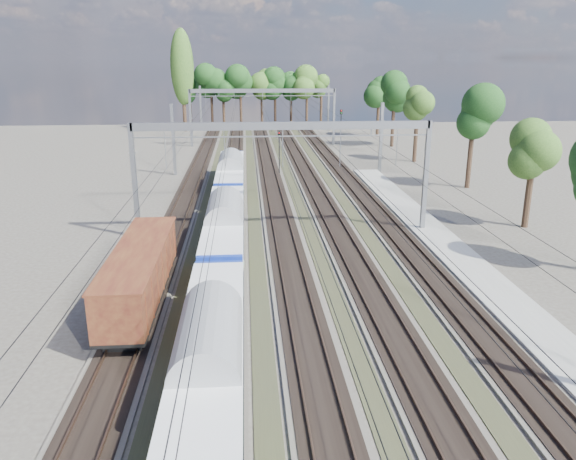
{
  "coord_description": "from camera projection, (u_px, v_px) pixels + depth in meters",
  "views": [
    {
      "loc": [
        -2.87,
        -13.3,
        13.68
      ],
      "look_at": [
        -0.2,
        21.99,
        2.8
      ],
      "focal_mm": 35.0,
      "sensor_mm": 36.0,
      "label": 1
    }
  ],
  "objects": [
    {
      "name": "catenary",
      "position": [
        273.0,
        123.0,
        65.26
      ],
      "size": [
        25.65,
        130.0,
        9.0
      ],
      "color": "gray",
      "rests_on": "ground"
    },
    {
      "name": "emu_train",
      "position": [
        225.0,
        221.0,
        40.62
      ],
      "size": [
        2.75,
        58.2,
        4.02
      ],
      "color": "black",
      "rests_on": "ground"
    },
    {
      "name": "tree_belt",
      "position": [
        296.0,
        91.0,
        105.37
      ],
      "size": [
        40.17,
        98.03,
        11.44
      ],
      "color": "black",
      "rests_on": "ground"
    },
    {
      "name": "signal_near",
      "position": [
        279.0,
        148.0,
        67.84
      ],
      "size": [
        0.36,
        0.33,
        5.19
      ],
      "rotation": [
        0.0,
        0.0,
        -0.27
      ],
      "color": "black",
      "rests_on": "ground"
    },
    {
      "name": "worker",
      "position": [
        272.0,
        127.0,
        108.29
      ],
      "size": [
        0.5,
        0.66,
        1.63
      ],
      "primitive_type": "imported",
      "rotation": [
        0.0,
        0.0,
        1.37
      ],
      "color": "black",
      "rests_on": "ground"
    },
    {
      "name": "track_bed",
      "position": [
        274.0,
        191.0,
        59.76
      ],
      "size": [
        21.0,
        130.0,
        0.34
      ],
      "color": "#47423A",
      "rests_on": "ground"
    },
    {
      "name": "freight_boxcar",
      "position": [
        140.0,
        272.0,
        31.79
      ],
      "size": [
        2.69,
        12.96,
        3.34
      ],
      "color": "black",
      "rests_on": "ground"
    },
    {
      "name": "signal_far",
      "position": [
        341.0,
        124.0,
        88.43
      ],
      "size": [
        0.42,
        0.39,
        5.91
      ],
      "rotation": [
        0.0,
        0.0,
        0.41
      ],
      "color": "black",
      "rests_on": "ground"
    },
    {
      "name": "platform",
      "position": [
        475.0,
        273.0,
        36.79
      ],
      "size": [
        3.0,
        70.0,
        0.3
      ],
      "primitive_type": "cube",
      "color": "gray",
      "rests_on": "ground"
    },
    {
      "name": "poplar",
      "position": [
        182.0,
        68.0,
        105.76
      ],
      "size": [
        4.4,
        4.4,
        19.04
      ],
      "color": "black",
      "rests_on": "ground"
    }
  ]
}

